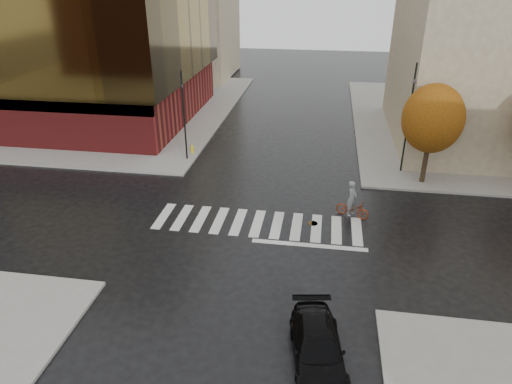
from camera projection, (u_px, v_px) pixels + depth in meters
ground at (256, 228)px, 25.23m from camera, size 120.00×120.00×0.00m
sidewalk_nw at (85, 106)px, 46.67m from camera, size 30.00×30.00×0.15m
crosswalk at (257, 223)px, 25.67m from camera, size 12.00×3.00×0.01m
office_glass at (43, 25)px, 40.49m from camera, size 27.00×19.00×16.00m
tree_ne_a at (433, 119)px, 28.39m from camera, size 3.80×3.80×6.50m
sedan at (318, 347)px, 16.48m from camera, size 2.53×4.72×1.30m
cyclist at (352, 205)px, 26.05m from camera, size 2.06×1.36×2.22m
traffic_light_nw at (184, 112)px, 32.29m from camera, size 0.18×0.16×6.42m
traffic_light_ne at (410, 112)px, 30.01m from camera, size 0.21×0.23×7.41m
fire_hydrant at (192, 149)px, 34.75m from camera, size 0.23×0.23×0.64m
manhole at (313, 223)px, 25.66m from camera, size 0.71×0.71×0.01m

